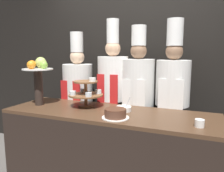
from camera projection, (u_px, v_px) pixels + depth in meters
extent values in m
cube|color=black|center=(134.00, 60.00, 2.99)|extent=(10.00, 0.06, 2.80)
cube|color=black|center=(108.00, 155.00, 2.31)|extent=(2.17, 0.69, 0.87)
cube|color=#4C3321|center=(108.00, 113.00, 2.24)|extent=(2.17, 0.69, 0.03)
cylinder|color=brown|center=(86.00, 106.00, 2.44)|extent=(0.17, 0.17, 0.02)
cylinder|color=brown|center=(86.00, 94.00, 2.42)|extent=(0.04, 0.04, 0.29)
cylinder|color=brown|center=(86.00, 95.00, 2.42)|extent=(0.38, 0.38, 0.02)
cylinder|color=brown|center=(86.00, 82.00, 2.40)|extent=(0.27, 0.27, 0.02)
cylinder|color=silver|center=(89.00, 95.00, 2.28)|extent=(0.07, 0.07, 0.04)
cylinder|color=gold|center=(89.00, 95.00, 2.28)|extent=(0.06, 0.06, 0.03)
cylinder|color=silver|center=(98.00, 92.00, 2.46)|extent=(0.07, 0.07, 0.04)
cylinder|color=green|center=(98.00, 92.00, 2.46)|extent=(0.06, 0.06, 0.03)
cylinder|color=silver|center=(83.00, 90.00, 2.55)|extent=(0.07, 0.07, 0.04)
cylinder|color=beige|center=(83.00, 91.00, 2.55)|extent=(0.06, 0.06, 0.03)
cylinder|color=silver|center=(73.00, 93.00, 2.37)|extent=(0.07, 0.07, 0.04)
cylinder|color=red|center=(73.00, 94.00, 2.37)|extent=(0.06, 0.06, 0.03)
cylinder|color=white|center=(92.00, 80.00, 2.36)|extent=(0.07, 0.07, 0.04)
cylinder|color=#2D231E|center=(39.00, 88.00, 2.49)|extent=(0.09, 0.09, 0.40)
cylinder|color=white|center=(38.00, 69.00, 2.46)|extent=(0.34, 0.34, 0.01)
sphere|color=#84B742|center=(44.00, 65.00, 2.42)|extent=(0.08, 0.08, 0.08)
sphere|color=#ADC160|center=(41.00, 63.00, 2.53)|extent=(0.13, 0.13, 0.13)
sphere|color=orange|center=(32.00, 64.00, 2.49)|extent=(0.09, 0.09, 0.09)
sphere|color=orange|center=(31.00, 65.00, 2.38)|extent=(0.09, 0.09, 0.09)
cylinder|color=white|center=(115.00, 118.00, 2.01)|extent=(0.25, 0.25, 0.01)
cylinder|color=brown|center=(115.00, 113.00, 2.00)|extent=(0.20, 0.20, 0.07)
cylinder|color=#472819|center=(115.00, 109.00, 2.00)|extent=(0.20, 0.20, 0.01)
cylinder|color=white|center=(200.00, 123.00, 1.77)|extent=(0.08, 0.08, 0.06)
cylinder|color=white|center=(124.00, 109.00, 2.25)|extent=(0.16, 0.16, 0.05)
cylinder|color=#BCBCC1|center=(128.00, 102.00, 2.22)|extent=(0.05, 0.01, 0.11)
cube|color=black|center=(79.00, 132.00, 3.04)|extent=(0.30, 0.16, 0.82)
cylinder|color=silver|center=(78.00, 84.00, 2.94)|extent=(0.40, 0.40, 0.53)
cube|color=red|center=(70.00, 94.00, 2.78)|extent=(0.28, 0.01, 0.34)
sphere|color=#DBB28E|center=(77.00, 57.00, 2.88)|extent=(0.19, 0.19, 0.19)
cylinder|color=white|center=(77.00, 42.00, 2.85)|extent=(0.17, 0.17, 0.26)
cube|color=#38332D|center=(113.00, 134.00, 2.85)|extent=(0.28, 0.16, 0.91)
cylinder|color=white|center=(113.00, 78.00, 2.74)|extent=(0.38, 0.38, 0.54)
cube|color=red|center=(107.00, 89.00, 2.59)|extent=(0.26, 0.01, 0.35)
sphere|color=tan|center=(113.00, 49.00, 2.68)|extent=(0.19, 0.19, 0.19)
cylinder|color=white|center=(113.00, 31.00, 2.65)|extent=(0.15, 0.15, 0.29)
cube|color=black|center=(137.00, 140.00, 2.73)|extent=(0.29, 0.16, 0.85)
cylinder|color=silver|center=(138.00, 83.00, 2.62)|extent=(0.39, 0.39, 0.58)
cube|color=white|center=(134.00, 96.00, 2.47)|extent=(0.27, 0.01, 0.37)
sphere|color=#846047|center=(139.00, 51.00, 2.56)|extent=(0.19, 0.19, 0.19)
cylinder|color=white|center=(139.00, 36.00, 2.54)|extent=(0.17, 0.17, 0.23)
cube|color=#28282D|center=(170.00, 142.00, 2.58)|extent=(0.28, 0.16, 0.91)
cylinder|color=white|center=(173.00, 83.00, 2.47)|extent=(0.38, 0.38, 0.51)
cube|color=white|center=(171.00, 95.00, 2.32)|extent=(0.27, 0.01, 0.33)
sphere|color=#846047|center=(174.00, 52.00, 2.42)|extent=(0.19, 0.19, 0.19)
cylinder|color=white|center=(175.00, 32.00, 2.39)|extent=(0.18, 0.18, 0.29)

